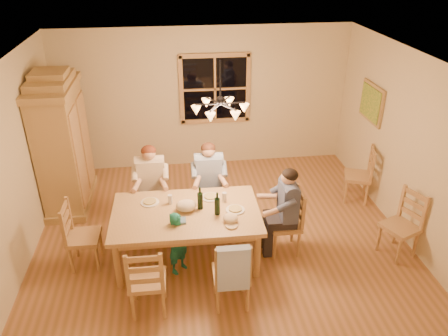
{
  "coord_description": "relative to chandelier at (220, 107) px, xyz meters",
  "views": [
    {
      "loc": [
        -0.66,
        -5.42,
        4.05
      ],
      "look_at": [
        0.06,
        0.1,
        1.12
      ],
      "focal_mm": 35.0,
      "sensor_mm": 36.0,
      "label": 1
    }
  ],
  "objects": [
    {
      "name": "child",
      "position": [
        -0.66,
        -0.71,
        -1.62
      ],
      "size": [
        0.39,
        0.39,
        0.92
      ],
      "primitive_type": "imported",
      "rotation": [
        0.0,
        0.0,
        0.78
      ],
      "color": "#19715D",
      "rests_on": "floor"
    },
    {
      "name": "wall_back",
      "position": [
        0.0,
        2.5,
        -0.73
      ],
      "size": [
        5.5,
        0.02,
        2.7
      ],
      "primitive_type": "cube",
      "color": "beige",
      "rests_on": "floor"
    },
    {
      "name": "plate_woman",
      "position": [
        -1.02,
        -0.14,
        -1.31
      ],
      "size": [
        0.26,
        0.26,
        0.02
      ],
      "primitive_type": "cylinder",
      "color": "white",
      "rests_on": "dining_table"
    },
    {
      "name": "chandelier",
      "position": [
        0.0,
        0.0,
        0.0
      ],
      "size": [
        0.77,
        0.68,
        0.71
      ],
      "color": "black",
      "rests_on": "ceiling"
    },
    {
      "name": "wine_bottle_a",
      "position": [
        -0.33,
        -0.37,
        -1.15
      ],
      "size": [
        0.08,
        0.08,
        0.33
      ],
      "primitive_type": "cylinder",
      "color": "black",
      "rests_on": "dining_table"
    },
    {
      "name": "cloth_bundle",
      "position": [
        -0.52,
        -0.4,
        -1.24
      ],
      "size": [
        0.28,
        0.22,
        0.15
      ],
      "primitive_type": "ellipsoid",
      "color": "beige",
      "rests_on": "dining_table"
    },
    {
      "name": "chair_spare_back",
      "position": [
        2.45,
        0.75,
        -1.77
      ],
      "size": [
        0.54,
        0.55,
        0.99
      ],
      "rotation": [
        0.0,
        0.0,
        1.23
      ],
      "color": "#A68349",
      "rests_on": "floor"
    },
    {
      "name": "chair_far_left",
      "position": [
        -1.02,
        0.52,
        -1.77
      ],
      "size": [
        0.45,
        0.43,
        0.99
      ],
      "rotation": [
        0.0,
        0.0,
        3.12
      ],
      "color": "#A68349",
      "rests_on": "floor"
    },
    {
      "name": "plate_plaid",
      "position": [
        -0.16,
        -0.12,
        -1.31
      ],
      "size": [
        0.26,
        0.26,
        0.02
      ],
      "primitive_type": "cylinder",
      "color": "white",
      "rests_on": "dining_table"
    },
    {
      "name": "painting",
      "position": [
        2.71,
        1.2,
        -0.48
      ],
      "size": [
        0.06,
        0.78,
        0.64
      ],
      "color": "olive",
      "rests_on": "wall_right"
    },
    {
      "name": "window",
      "position": [
        0.2,
        2.47,
        -0.53
      ],
      "size": [
        1.3,
        0.06,
        1.3
      ],
      "color": "black",
      "rests_on": "wall_back"
    },
    {
      "name": "napkin",
      "position": [
        -0.63,
        -0.66,
        -1.3
      ],
      "size": [
        0.18,
        0.14,
        0.03
      ],
      "primitive_type": "cube",
      "rotation": [
        0.0,
        0.0,
        -0.02
      ],
      "color": "slate",
      "rests_on": "dining_table"
    },
    {
      "name": "adult_plaid_man",
      "position": [
        -0.12,
        0.5,
        -1.24
      ],
      "size": [
        0.4,
        0.43,
        0.87
      ],
      "rotation": [
        0.0,
        0.0,
        3.12
      ],
      "color": "#305084",
      "rests_on": "floor"
    },
    {
      "name": "wine_glass_b",
      "position": [
        0.03,
        -0.23,
        -1.25
      ],
      "size": [
        0.06,
        0.06,
        0.14
      ],
      "primitive_type": "cylinder",
      "color": "silver",
      "rests_on": "dining_table"
    },
    {
      "name": "chair_near_left",
      "position": [
        -1.05,
        -1.38,
        -1.77
      ],
      "size": [
        0.45,
        0.43,
        0.99
      ],
      "rotation": [
        0.0,
        0.0,
        -0.02
      ],
      "color": "#A68349",
      "rests_on": "floor"
    },
    {
      "name": "towel",
      "position": [
        -0.05,
        -1.58,
        -1.38
      ],
      "size": [
        0.38,
        0.11,
        0.58
      ],
      "primitive_type": "cube",
      "rotation": [
        0.0,
        0.0,
        -0.02
      ],
      "color": "#9EB1D6",
      "rests_on": "chair_near_right"
    },
    {
      "name": "cap",
      "position": [
        0.04,
        -0.74,
        -1.26
      ],
      "size": [
        0.2,
        0.2,
        0.11
      ],
      "primitive_type": "ellipsoid",
      "color": "#D0B68B",
      "rests_on": "dining_table"
    },
    {
      "name": "dining_table",
      "position": [
        -0.53,
        -0.44,
        -1.41
      ],
      "size": [
        2.03,
        1.27,
        0.76
      ],
      "rotation": [
        0.0,
        0.0,
        -0.02
      ],
      "color": "#AB8A4C",
      "rests_on": "floor"
    },
    {
      "name": "wall_left",
      "position": [
        -2.75,
        0.0,
        -0.73
      ],
      "size": [
        0.02,
        5.0,
        2.7
      ],
      "primitive_type": "cube",
      "color": "beige",
      "rests_on": "floor"
    },
    {
      "name": "armoire",
      "position": [
        -2.42,
        1.31,
        -1.02
      ],
      "size": [
        0.66,
        1.4,
        2.3
      ],
      "color": "olive",
      "rests_on": "floor"
    },
    {
      "name": "adult_woman",
      "position": [
        -1.02,
        0.52,
        -1.24
      ],
      "size": [
        0.4,
        0.43,
        0.87
      ],
      "rotation": [
        0.0,
        0.0,
        3.12
      ],
      "color": "beige",
      "rests_on": "floor"
    },
    {
      "name": "ceiling",
      "position": [
        0.0,
        0.0,
        0.62
      ],
      "size": [
        5.5,
        5.0,
        0.02
      ],
      "primitive_type": "cube",
      "color": "white",
      "rests_on": "wall_back"
    },
    {
      "name": "wine_glass_a",
      "position": [
        -0.74,
        -0.2,
        -1.25
      ],
      "size": [
        0.06,
        0.06,
        0.14
      ],
      "primitive_type": "cylinder",
      "color": "silver",
      "rests_on": "dining_table"
    },
    {
      "name": "floor",
      "position": [
        0.0,
        0.0,
        -2.08
      ],
      "size": [
        5.5,
        5.5,
        0.0
      ],
      "primitive_type": "plane",
      "color": "brown",
      "rests_on": "ground"
    },
    {
      "name": "chair_near_right",
      "position": [
        -0.05,
        -1.39,
        -1.77
      ],
      "size": [
        0.45,
        0.43,
        0.99
      ],
      "rotation": [
        0.0,
        0.0,
        -0.02
      ],
      "color": "#A68349",
      "rests_on": "floor"
    },
    {
      "name": "chair_end_left",
      "position": [
        -1.93,
        -0.41,
        -1.77
      ],
      "size": [
        0.43,
        0.45,
        0.99
      ],
      "rotation": [
        0.0,
        0.0,
        -1.59
      ],
      "color": "#A68349",
      "rests_on": "floor"
    },
    {
      "name": "plate_slate",
      "position": [
        0.14,
        -0.49,
        -1.31
      ],
      "size": [
        0.26,
        0.26,
        0.02
      ],
      "primitive_type": "cylinder",
      "color": "white",
      "rests_on": "dining_table"
    },
    {
      "name": "chair_spare_front",
      "position": [
        2.45,
        -0.75,
        -1.77
      ],
      "size": [
        0.56,
        0.57,
        0.99
      ],
      "rotation": [
        0.0,
        0.0,
        1.96
      ],
      "color": "#A68349",
      "rests_on": "floor"
    },
    {
      "name": "chair_end_right",
      "position": [
        0.86,
        -0.46,
        -1.77
      ],
      "size": [
        0.43,
        0.45,
        0.99
      ],
      "rotation": [
        0.0,
        0.0,
        1.55
      ],
      "color": "#A68349",
      "rests_on": "floor"
    },
    {
      "name": "adult_slate_man",
      "position": [
        0.86,
        -0.46,
        -1.24
      ],
      "size": [
        0.43,
        0.4,
        0.87
      ],
      "rotation": [
        0.0,
        0.0,
        1.55
      ],
      "color": "#444E6D",
      "rests_on": "floor"
    },
    {
      "name": "wine_bottle_b",
      "position": [
        -0.11,
        -0.54,
        -1.15
      ],
      "size": [
        0.08,
        0.08,
        0.33
      ],
      "primitive_type": "cylinder",
      "color": "black",
      "rests_on": "dining_table"
    },
    {
      "name": "wall_right",
      "position": [
        2.75,
        0.0,
        -0.73
      ],
      "size": [
        0.02,
        5.0,
        2.7
      ],
      "primitive_type": "cube",
      "color": "beige",
      "rests_on": "floor"
    },
    {
      "name": "chair_far_right",
      "position": [
        -0.12,
        0.5,
        -1.77
      ],
      "size": [
        0.45,
        0.43,
        0.99
      ],
      "rotation": [
        0.0,
        0.0,
        3.12
      ],
      "color": "#A68349",
      "rests_on": "floor"
    }
  ]
}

